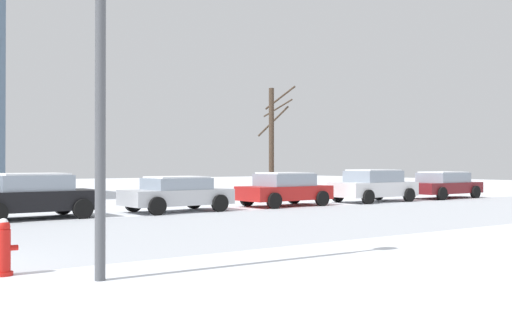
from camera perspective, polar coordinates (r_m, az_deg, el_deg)
fire_hydrant at (r=10.19m, az=-23.28°, el=-7.73°), size 0.44×0.30×0.90m
street_lamp at (r=9.46m, az=-13.42°, el=10.55°), size 1.50×0.36×5.88m
parked_car_black at (r=20.33m, az=-20.85°, el=-3.24°), size 4.11×2.28×1.47m
parked_car_silver at (r=21.99m, az=-7.69°, el=-3.22°), size 4.04×2.22×1.31m
parked_car_red at (r=24.80m, az=2.80°, el=-2.81°), size 4.03×2.17×1.42m
parked_car_white at (r=28.08m, az=11.31°, el=-2.43°), size 4.37×2.23×1.52m
parked_car_maroon at (r=31.96m, az=17.69°, el=-2.28°), size 4.44×2.22×1.38m
tree_far_right at (r=28.77m, az=1.57°, el=1.93°), size 1.28×1.64×5.64m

